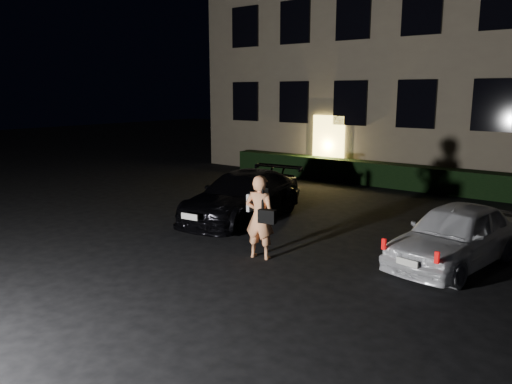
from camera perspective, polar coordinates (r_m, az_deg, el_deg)
The scene contains 6 objects.
ground at distance 9.99m, azimuth -5.75°, elevation -8.77°, with size 80.00×80.00×0.00m, color black.
building at distance 22.85m, azimuth 21.96°, elevation 17.05°, with size 20.00×8.11×12.00m.
hedge at distance 18.69m, azimuth 16.89°, elevation 1.64°, with size 15.00×0.70×0.85m, color black.
sedan at distance 13.59m, azimuth -1.58°, elevation -0.46°, with size 2.31×4.64×1.29m.
hatch at distance 10.77m, azimuth 21.80°, elevation -4.56°, with size 2.05×3.85×1.25m.
man at distance 10.34m, azimuth 0.47°, elevation -2.87°, with size 0.79×0.55×1.77m.
Camera 1 is at (6.48, -6.78, 3.43)m, focal length 35.00 mm.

